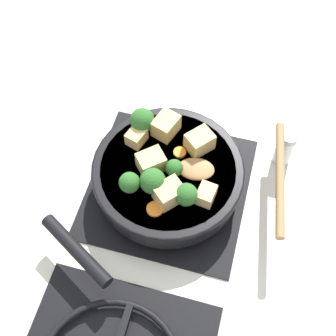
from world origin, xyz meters
The scene contains 18 objects.
ground_plane centered at (0.00, 0.00, 0.00)m, with size 2.40×2.40×0.00m, color silver.
front_burner_grate centered at (0.00, 0.00, 0.01)m, with size 0.31×0.31×0.03m.
skillet_pan centered at (0.00, 0.00, 0.06)m, with size 0.33×0.39×0.05m.
wooden_spoon centered at (-0.14, -0.02, 0.09)m, with size 0.21×0.24×0.02m.
tofu_cube_center_large centered at (0.07, -0.04, 0.09)m, with size 0.04×0.03×0.03m, color #DBB770.
tofu_cube_near_handle centered at (-0.02, 0.06, 0.10)m, with size 0.05×0.04×0.04m, color #DBB770.
tofu_cube_east_chunk centered at (0.03, -0.08, 0.10)m, with size 0.05×0.04×0.04m, color #DBB770.
tofu_cube_west_chunk centered at (-0.08, 0.04, 0.09)m, with size 0.04×0.03×0.03m, color #DBB770.
tofu_cube_back_piece centered at (0.03, 0.01, 0.10)m, with size 0.05×0.04×0.04m, color #DBB770.
tofu_cube_front_piece centered at (-0.05, -0.06, 0.10)m, with size 0.05×0.04×0.04m, color #DBB770.
broccoli_floret_near_spoon centered at (-0.05, 0.06, 0.10)m, with size 0.04×0.04×0.05m.
broccoli_floret_center_top centered at (0.05, 0.06, 0.10)m, with size 0.04×0.04×0.05m.
broccoli_floret_east_rim centered at (0.07, -0.07, 0.11)m, with size 0.05×0.05×0.05m.
broccoli_floret_west_rim centered at (0.01, 0.05, 0.11)m, with size 0.05×0.05×0.05m.
broccoli_floret_north_edge centered at (-0.01, 0.01, 0.10)m, with size 0.03×0.03×0.04m.
carrot_slice_orange_thin centered at (0.00, 0.09, 0.08)m, with size 0.03×0.03×0.01m, color orange.
carrot_slice_near_center centered at (-0.01, -0.04, 0.08)m, with size 0.02×0.02×0.01m, color orange.
salt_shaker centered at (-0.21, -0.13, 0.04)m, with size 0.04×0.04×0.09m.
Camera 1 is at (-0.12, 0.43, 0.82)m, focal length 50.00 mm.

